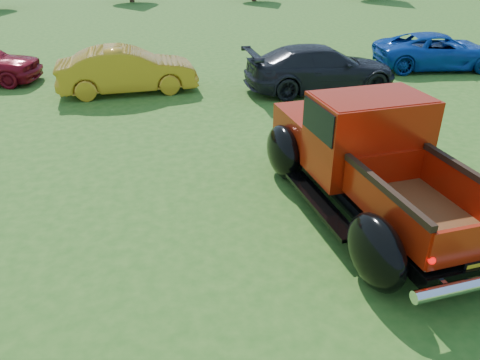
{
  "coord_description": "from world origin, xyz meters",
  "views": [
    {
      "loc": [
        -1.65,
        -6.55,
        4.49
      ],
      "look_at": [
        -0.43,
        0.2,
        0.87
      ],
      "focal_mm": 35.0,
      "sensor_mm": 36.0,
      "label": 1
    }
  ],
  "objects": [
    {
      "name": "show_car_yellow",
      "position": [
        -2.55,
        8.4,
        0.7
      ],
      "size": [
        4.37,
        1.82,
        1.41
      ],
      "primitive_type": "imported",
      "rotation": [
        0.0,
        0.0,
        1.65
      ],
      "color": "#C4871A",
      "rests_on": "ground"
    },
    {
      "name": "ground",
      "position": [
        0.0,
        0.0,
        0.0
      ],
      "size": [
        120.0,
        120.0,
        0.0
      ],
      "primitive_type": "plane",
      "color": "#285518",
      "rests_on": "ground"
    },
    {
      "name": "pickup_truck",
      "position": [
        1.94,
        0.62,
        0.97
      ],
      "size": [
        3.1,
        5.72,
        2.05
      ],
      "rotation": [
        0.0,
        0.0,
        0.11
      ],
      "color": "black",
      "rests_on": "ground"
    },
    {
      "name": "show_car_blue",
      "position": [
        8.68,
        9.39,
        0.64
      ],
      "size": [
        4.83,
        2.66,
        1.28
      ],
      "primitive_type": "imported",
      "rotation": [
        0.0,
        0.0,
        1.45
      ],
      "color": "#0E3DA1",
      "rests_on": "ground"
    },
    {
      "name": "show_car_grey",
      "position": [
        3.5,
        7.53,
        0.7
      ],
      "size": [
        4.94,
        2.19,
        1.41
      ],
      "primitive_type": "imported",
      "rotation": [
        0.0,
        0.0,
        1.62
      ],
      "color": "black",
      "rests_on": "ground"
    }
  ]
}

